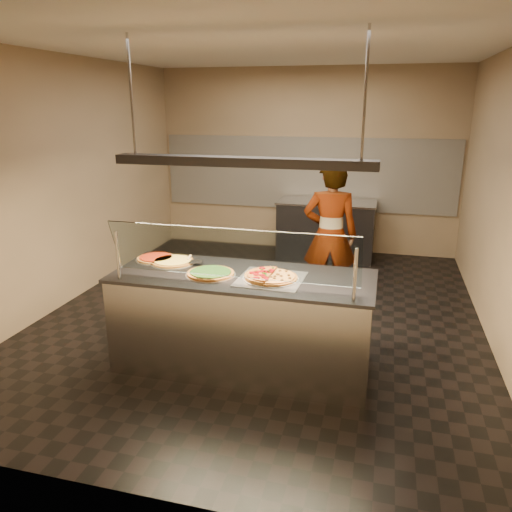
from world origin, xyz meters
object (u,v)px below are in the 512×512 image
(sneeze_guard, at_px, (231,254))
(half_pizza_sausage, at_px, (283,277))
(pizza_spinach, at_px, (211,273))
(prep_table, at_px, (326,229))
(worker, at_px, (330,235))
(pizza_cheese, at_px, (173,261))
(pizza_spatula, at_px, (192,259))
(heat_lamp_housing, at_px, (242,162))
(half_pizza_pepperoni, at_px, (259,274))
(serving_counter, at_px, (243,321))
(pizza_tomato, at_px, (156,258))
(perforated_tray, at_px, (271,278))

(sneeze_guard, xyz_separation_m, half_pizza_sausage, (0.39, 0.29, -0.27))
(pizza_spinach, distance_m, prep_table, 3.92)
(sneeze_guard, distance_m, worker, 2.19)
(pizza_cheese, bearing_deg, pizza_spatula, 22.80)
(pizza_cheese, xyz_separation_m, heat_lamp_housing, (0.76, -0.17, 1.01))
(half_pizza_pepperoni, bearing_deg, heat_lamp_housing, 160.37)
(serving_counter, bearing_deg, half_pizza_pepperoni, -19.63)
(pizza_spinach, relative_size, pizza_tomato, 1.15)
(half_pizza_sausage, distance_m, pizza_spatula, 1.03)
(perforated_tray, xyz_separation_m, pizza_spinach, (-0.56, -0.02, 0.01))
(pizza_spatula, bearing_deg, prep_table, 75.58)
(pizza_spatula, distance_m, prep_table, 3.67)
(pizza_cheese, height_order, prep_table, pizza_cheese)
(serving_counter, xyz_separation_m, half_pizza_pepperoni, (0.16, -0.06, 0.50))
(perforated_tray, relative_size, pizza_tomato, 1.47)
(worker, bearing_deg, sneeze_guard, 67.67)
(serving_counter, relative_size, heat_lamp_housing, 1.04)
(half_pizza_pepperoni, xyz_separation_m, pizza_tomato, (-1.13, 0.29, -0.02))
(pizza_cheese, relative_size, worker, 0.24)
(heat_lamp_housing, bearing_deg, pizza_tomato, 166.80)
(serving_counter, distance_m, pizza_tomato, 1.11)
(serving_counter, relative_size, half_pizza_sausage, 5.01)
(serving_counter, height_order, half_pizza_sausage, half_pizza_sausage)
(pizza_cheese, bearing_deg, half_pizza_sausage, -11.07)
(half_pizza_pepperoni, bearing_deg, sneeze_guard, -119.91)
(serving_counter, bearing_deg, worker, 71.09)
(pizza_spatula, xyz_separation_m, heat_lamp_housing, (0.59, -0.24, 0.99))
(serving_counter, xyz_separation_m, pizza_cheese, (-0.76, 0.17, 0.48))
(half_pizza_sausage, bearing_deg, worker, 83.46)
(half_pizza_sausage, bearing_deg, pizza_spatula, 163.19)
(prep_table, distance_m, worker, 2.09)
(half_pizza_pepperoni, height_order, pizza_spatula, half_pizza_pepperoni)
(pizza_tomato, bearing_deg, half_pizza_sausage, -11.80)
(heat_lamp_housing, bearing_deg, serving_counter, 0.00)
(sneeze_guard, xyz_separation_m, worker, (0.60, 2.09, -0.33))
(pizza_cheese, xyz_separation_m, pizza_tomato, (-0.21, 0.06, -0.00))
(serving_counter, distance_m, pizza_cheese, 0.92)
(pizza_spinach, distance_m, heat_lamp_housing, 1.05)
(pizza_spinach, bearing_deg, worker, 64.27)
(serving_counter, bearing_deg, prep_table, 85.24)
(perforated_tray, distance_m, prep_table, 3.85)
(worker, xyz_separation_m, heat_lamp_housing, (-0.60, -1.74, 1.05))
(half_pizza_pepperoni, relative_size, pizza_spatula, 2.08)
(pizza_tomato, relative_size, worker, 0.22)
(prep_table, relative_size, heat_lamp_housing, 0.68)
(half_pizza_pepperoni, distance_m, worker, 1.85)
(half_pizza_pepperoni, xyz_separation_m, heat_lamp_housing, (-0.16, 0.06, 0.99))
(half_pizza_sausage, distance_m, pizza_cheese, 1.18)
(pizza_spatula, bearing_deg, serving_counter, -22.07)
(serving_counter, bearing_deg, heat_lamp_housing, 0.00)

